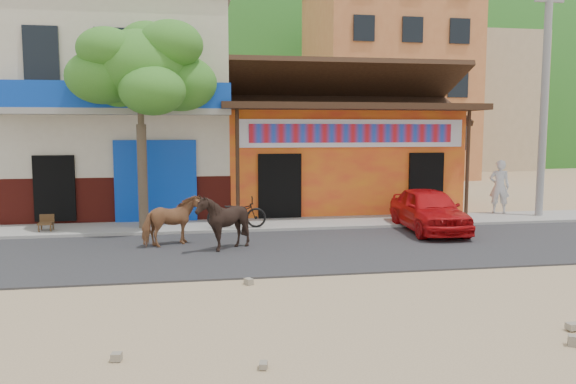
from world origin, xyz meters
The scene contains 16 objects.
ground centered at (0.00, 0.00, 0.00)m, with size 120.00×120.00×0.00m, color #9E825B.
road centered at (0.00, 2.50, 0.02)m, with size 60.00×5.00×0.04m, color #28282B.
sidewalk centered at (0.00, 6.00, 0.06)m, with size 60.00×2.00×0.12m, color gray.
dance_club centered at (2.00, 10.00, 1.80)m, with size 8.00×6.00×3.60m, color orange.
cafe_building centered at (-5.50, 10.00, 3.50)m, with size 7.00×6.00×7.00m, color beige.
apartment_front centered at (9.00, 24.00, 6.00)m, with size 9.00×9.00×12.00m, color #CC723F.
apartment_rear centered at (18.00, 30.00, 5.00)m, with size 8.00×8.00×10.00m, color tan.
hillside centered at (0.00, 70.00, 12.00)m, with size 100.00×40.00×24.00m, color #194C14.
tree centered at (-4.60, 5.80, 3.12)m, with size 3.00×3.00×6.00m, color #2D721E, non-canonical shape.
utility_pole centered at (8.20, 6.00, 4.12)m, with size 0.24×0.24×8.00m, color gray.
cow_tan centered at (-3.69, 3.41, 0.67)m, with size 0.68×1.50×1.27m, color #9B653E.
cow_dark centered at (-2.45, 2.66, 0.74)m, with size 1.13×1.27×1.40m, color black.
red_car centered at (3.54, 4.28, 0.67)m, with size 1.49×3.70×1.26m, color red.
scooter centered at (-1.93, 5.30, 0.57)m, with size 0.60×1.71×0.90m, color black.
pedestrian centered at (7.15, 6.70, 1.03)m, with size 0.67×0.44×1.83m, color silver.
cafe_chair_right centered at (-7.29, 5.72, 0.54)m, with size 0.39×0.39×0.84m, color #4D2E19, non-canonical shape.
Camera 1 is at (-3.14, -10.86, 2.95)m, focal length 35.00 mm.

